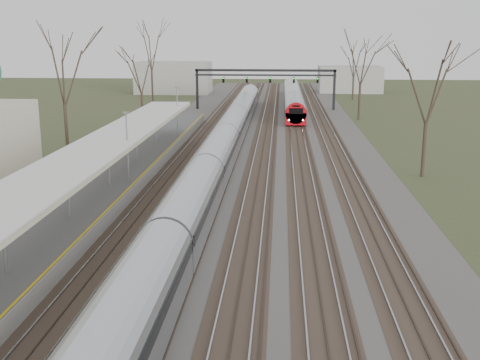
# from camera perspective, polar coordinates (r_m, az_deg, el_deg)

# --- Properties ---
(track_bed) EXTENTS (24.00, 160.00, 0.22)m
(track_bed) POSITION_cam_1_polar(r_m,az_deg,el_deg) (61.60, 1.61, 3.32)
(track_bed) COLOR #474442
(track_bed) RESTS_ON ground
(platform) EXTENTS (3.50, 69.00, 1.00)m
(platform) POSITION_cam_1_polar(r_m,az_deg,el_deg) (45.86, -11.02, 0.03)
(platform) COLOR #9E9B93
(platform) RESTS_ON ground
(canopy) EXTENTS (4.10, 50.00, 3.11)m
(canopy) POSITION_cam_1_polar(r_m,az_deg,el_deg) (40.92, -12.83, 3.21)
(canopy) COLOR slate
(canopy) RESTS_ON platform
(signal_gantry) EXTENTS (21.00, 0.59, 6.08)m
(signal_gantry) POSITION_cam_1_polar(r_m,az_deg,el_deg) (90.78, 2.44, 9.72)
(signal_gantry) COLOR black
(signal_gantry) RESTS_ON ground
(tree_west_far) EXTENTS (5.50, 5.50, 11.33)m
(tree_west_far) POSITION_cam_1_polar(r_m,az_deg,el_deg) (57.14, -16.49, 10.01)
(tree_west_far) COLOR #2D231C
(tree_west_far) RESTS_ON ground
(tree_east_far) EXTENTS (5.00, 5.00, 10.30)m
(tree_east_far) POSITION_cam_1_polar(r_m,az_deg,el_deg) (49.03, 17.45, 8.57)
(tree_east_far) COLOR #2D231C
(tree_east_far) RESTS_ON ground
(train_near) EXTENTS (2.62, 90.21, 3.05)m
(train_near) POSITION_cam_1_polar(r_m,az_deg,el_deg) (56.48, -1.41, 3.83)
(train_near) COLOR #A2A5AC
(train_near) RESTS_ON ground
(train_far) EXTENTS (2.62, 45.21, 3.05)m
(train_far) POSITION_cam_1_polar(r_m,az_deg,el_deg) (96.00, 5.04, 7.84)
(train_far) COLOR #A2A5AC
(train_far) RESTS_ON ground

